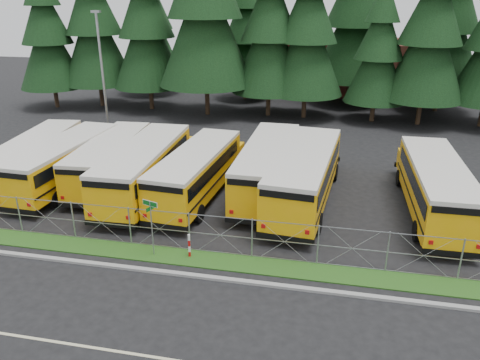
% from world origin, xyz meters
% --- Properties ---
extents(ground, '(120.00, 120.00, 0.00)m').
position_xyz_m(ground, '(0.00, 0.00, 0.00)').
color(ground, black).
rests_on(ground, ground).
extents(curb, '(50.00, 0.25, 0.12)m').
position_xyz_m(curb, '(0.00, -3.10, 0.06)').
color(curb, gray).
rests_on(curb, ground).
extents(grass_verge, '(50.00, 1.40, 0.06)m').
position_xyz_m(grass_verge, '(0.00, -1.70, 0.03)').
color(grass_verge, '#1E4E16').
rests_on(grass_verge, ground).
extents(road_lane_line, '(50.00, 0.12, 0.01)m').
position_xyz_m(road_lane_line, '(0.00, -8.00, 0.01)').
color(road_lane_line, beige).
rests_on(road_lane_line, ground).
extents(chainlink_fence, '(44.00, 0.10, 2.00)m').
position_xyz_m(chainlink_fence, '(0.00, -1.00, 1.00)').
color(chainlink_fence, '#95989D').
rests_on(chainlink_fence, ground).
extents(brick_building, '(22.00, 10.00, 6.00)m').
position_xyz_m(brick_building, '(6.00, 40.00, 3.00)').
color(brick_building, brown).
rests_on(brick_building, ground).
extents(bus_0, '(3.80, 11.15, 2.87)m').
position_xyz_m(bus_0, '(-13.41, 5.98, 1.43)').
color(bus_0, '#F1AB07').
rests_on(bus_0, ground).
extents(bus_1, '(3.17, 11.34, 2.94)m').
position_xyz_m(bus_1, '(-10.96, 5.35, 1.47)').
color(bus_1, '#F1AB07').
rests_on(bus_1, ground).
extents(bus_2, '(3.31, 11.00, 2.84)m').
position_xyz_m(bus_2, '(-8.48, 6.47, 1.42)').
color(bus_2, '#F1AB07').
rests_on(bus_2, ground).
extents(bus_3, '(3.10, 11.95, 3.12)m').
position_xyz_m(bus_3, '(-5.56, 5.14, 1.56)').
color(bus_3, '#F1AB07').
rests_on(bus_3, ground).
extents(bus_4, '(3.50, 11.47, 2.96)m').
position_xyz_m(bus_4, '(-2.36, 5.29, 1.48)').
color(bus_4, '#F1AB07').
rests_on(bus_4, ground).
extents(bus_5, '(2.96, 11.90, 3.11)m').
position_xyz_m(bus_5, '(1.59, 6.84, 1.56)').
color(bus_5, '#F1AB07').
rests_on(bus_5, ground).
extents(bus_6, '(4.03, 12.54, 3.23)m').
position_xyz_m(bus_6, '(3.93, 5.66, 1.62)').
color(bus_6, '#F1AB07').
rests_on(bus_6, ground).
extents(bus_east, '(2.92, 11.77, 3.08)m').
position_xyz_m(bus_east, '(10.90, 5.59, 1.54)').
color(bus_east, '#F1AB07').
rests_on(bus_east, ground).
extents(street_sign, '(0.80, 0.53, 2.81)m').
position_xyz_m(street_sign, '(-2.54, -1.76, 2.03)').
color(street_sign, '#95989D').
rests_on(street_sign, ground).
extents(striped_bollard, '(0.11, 0.11, 1.20)m').
position_xyz_m(striped_bollard, '(-0.84, -1.59, 0.60)').
color(striped_bollard, '#B20C0C').
rests_on(striped_bollard, ground).
extents(light_standard, '(0.70, 0.35, 10.14)m').
position_xyz_m(light_standard, '(-13.36, 15.63, 5.50)').
color(light_standard, '#95989D').
rests_on(light_standard, ground).
extents(conifer_0, '(6.54, 6.54, 14.46)m').
position_xyz_m(conifer_0, '(-23.80, 24.66, 7.23)').
color(conifer_0, black).
rests_on(conifer_0, ground).
extents(conifer_1, '(7.41, 7.41, 16.38)m').
position_xyz_m(conifer_1, '(-19.40, 26.27, 8.19)').
color(conifer_1, black).
rests_on(conifer_1, ground).
extents(conifer_2, '(7.24, 7.24, 16.00)m').
position_xyz_m(conifer_2, '(-13.60, 25.97, 8.00)').
color(conifer_2, black).
rests_on(conifer_2, ground).
extents(conifer_3, '(9.17, 9.17, 20.29)m').
position_xyz_m(conifer_3, '(-7.25, 24.90, 10.14)').
color(conifer_3, black).
rests_on(conifer_3, ground).
extents(conifer_4, '(7.16, 7.16, 15.84)m').
position_xyz_m(conifer_4, '(-1.25, 25.80, 7.92)').
color(conifer_4, black).
rests_on(conifer_4, ground).
extents(conifer_5, '(7.08, 7.08, 15.65)m').
position_xyz_m(conifer_5, '(2.30, 25.67, 7.83)').
color(conifer_5, black).
rests_on(conifer_5, ground).
extents(conifer_6, '(5.76, 5.76, 12.74)m').
position_xyz_m(conifer_6, '(8.79, 25.55, 6.37)').
color(conifer_6, black).
rests_on(conifer_6, ground).
extents(conifer_7, '(7.17, 7.17, 15.87)m').
position_xyz_m(conifer_7, '(12.90, 25.19, 7.93)').
color(conifer_7, black).
rests_on(conifer_7, ground).
extents(conifer_10, '(7.45, 7.45, 16.48)m').
position_xyz_m(conifer_10, '(-16.58, 33.59, 8.24)').
color(conifer_10, black).
rests_on(conifer_10, ground).
extents(conifer_11, '(6.28, 6.28, 13.89)m').
position_xyz_m(conifer_11, '(-4.95, 32.81, 6.94)').
color(conifer_11, black).
rests_on(conifer_11, ground).
extents(conifer_12, '(8.09, 8.09, 17.89)m').
position_xyz_m(conifer_12, '(6.58, 32.56, 8.95)').
color(conifer_12, black).
rests_on(conifer_12, ground).
extents(conifer_13, '(7.78, 7.78, 17.21)m').
position_xyz_m(conifer_13, '(15.42, 31.04, 8.60)').
color(conifer_13, black).
rests_on(conifer_13, ground).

